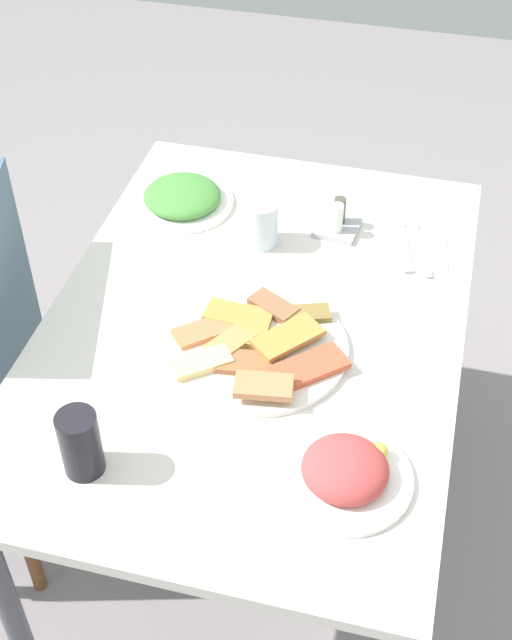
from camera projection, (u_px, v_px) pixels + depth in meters
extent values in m
plane|color=gray|center=(255.00, 534.00, 2.15)|extent=(6.00, 6.00, 0.00)
cube|color=silver|center=(254.00, 325.00, 1.67)|extent=(1.14, 0.79, 0.02)
cylinder|color=#4D4F58|center=(430.00, 318.00, 2.21)|extent=(0.04, 0.04, 0.70)
cylinder|color=#4D4F58|center=(13.00, 618.00, 1.61)|extent=(0.04, 0.04, 0.70)
cylinder|color=#4D4F58|center=(181.00, 277.00, 2.34)|extent=(0.04, 0.04, 0.70)
cylinder|color=brown|center=(51.00, 406.00, 2.19)|extent=(0.03, 0.03, 0.41)
cylinder|color=brown|center=(25.00, 536.00, 1.91)|extent=(0.03, 0.03, 0.41)
cylinder|color=white|center=(259.00, 348.00, 1.59)|extent=(0.33, 0.33, 0.01)
cube|color=#C0883F|center=(288.00, 337.00, 1.58)|extent=(0.14, 0.13, 0.01)
cube|color=#B5873E|center=(230.00, 314.00, 1.64)|extent=(0.07, 0.10, 0.01)
cube|color=#C97549|center=(204.00, 331.00, 1.61)|extent=(0.11, 0.12, 0.01)
cube|color=#CB5437|center=(309.00, 368.00, 1.54)|extent=(0.14, 0.15, 0.01)
cube|color=#A15F39|center=(245.00, 363.00, 1.55)|extent=(0.07, 0.10, 0.01)
cube|color=#B6883E|center=(253.00, 327.00, 1.61)|extent=(0.11, 0.06, 0.01)
cube|color=#F4D889|center=(201.00, 363.00, 1.55)|extent=(0.10, 0.12, 0.02)
cube|color=olive|center=(306.00, 314.00, 1.64)|extent=(0.07, 0.10, 0.01)
cube|color=tan|center=(230.00, 344.00, 1.58)|extent=(0.10, 0.09, 0.01)
cube|color=#BA7C4F|center=(264.00, 386.00, 1.48)|extent=(0.07, 0.11, 0.01)
cube|color=#916142|center=(273.00, 306.00, 1.66)|extent=(0.09, 0.11, 0.02)
cylinder|color=white|center=(183.00, 202.00, 1.93)|extent=(0.23, 0.23, 0.01)
ellipsoid|color=#4A8E3C|center=(182.00, 196.00, 1.92)|extent=(0.24, 0.24, 0.05)
sphere|color=#F5D659|center=(187.00, 185.00, 1.95)|extent=(0.03, 0.03, 0.03)
cylinder|color=white|center=(344.00, 477.00, 1.38)|extent=(0.22, 0.22, 0.01)
ellipsoid|color=#CC4444|center=(345.00, 469.00, 1.36)|extent=(0.16, 0.16, 0.06)
sphere|color=#F3DE49|center=(378.00, 452.00, 1.39)|extent=(0.03, 0.03, 0.03)
cylinder|color=black|center=(80.00, 443.00, 1.36)|extent=(0.07, 0.07, 0.12)
cylinder|color=silver|center=(261.00, 223.00, 1.80)|extent=(0.07, 0.07, 0.10)
cube|color=white|center=(412.00, 249.00, 1.81)|extent=(0.16, 0.16, 0.00)
cube|color=silver|center=(421.00, 249.00, 1.81)|extent=(0.18, 0.06, 0.00)
cube|color=silver|center=(404.00, 246.00, 1.82)|extent=(0.17, 0.06, 0.00)
cube|color=#B2B2B7|center=(337.00, 228.00, 1.86)|extent=(0.10, 0.10, 0.01)
cylinder|color=white|center=(337.00, 218.00, 1.82)|extent=(0.03, 0.03, 0.06)
cylinder|color=#50483C|center=(340.00, 210.00, 1.85)|extent=(0.03, 0.03, 0.06)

